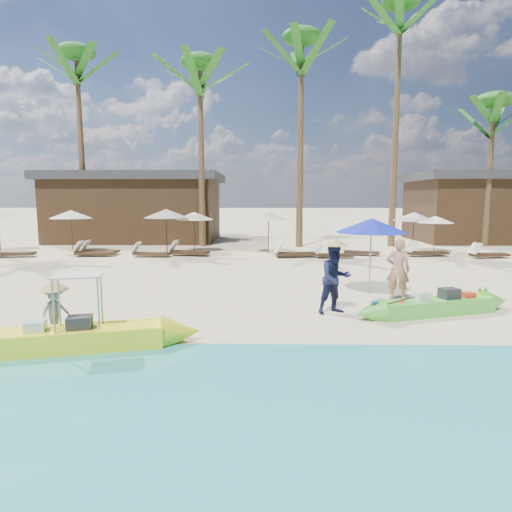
{
  "coord_description": "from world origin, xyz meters",
  "views": [
    {
      "loc": [
        0.08,
        -10.11,
        2.67
      ],
      "look_at": [
        -0.11,
        2.0,
        1.06
      ],
      "focal_mm": 30.0,
      "sensor_mm": 36.0,
      "label": 1
    }
  ],
  "objects_px": {
    "yellow_canoe": "(68,339)",
    "tourist": "(398,270)",
    "green_canoe": "(435,306)",
    "blue_umbrella": "(371,225)"
  },
  "relations": [
    {
      "from": "yellow_canoe",
      "to": "tourist",
      "type": "distance_m",
      "value": 8.07
    },
    {
      "from": "green_canoe",
      "to": "tourist",
      "type": "height_order",
      "value": "tourist"
    },
    {
      "from": "tourist",
      "to": "blue_umbrella",
      "type": "relative_size",
      "value": 0.77
    },
    {
      "from": "blue_umbrella",
      "to": "tourist",
      "type": "bearing_deg",
      "value": -54.21
    },
    {
      "from": "yellow_canoe",
      "to": "green_canoe",
      "type": "bearing_deg",
      "value": 4.71
    },
    {
      "from": "green_canoe",
      "to": "yellow_canoe",
      "type": "bearing_deg",
      "value": -179.08
    },
    {
      "from": "green_canoe",
      "to": "tourist",
      "type": "distance_m",
      "value": 1.58
    },
    {
      "from": "green_canoe",
      "to": "blue_umbrella",
      "type": "bearing_deg",
      "value": 97.47
    },
    {
      "from": "yellow_canoe",
      "to": "blue_umbrella",
      "type": "bearing_deg",
      "value": 21.8
    },
    {
      "from": "green_canoe",
      "to": "yellow_canoe",
      "type": "height_order",
      "value": "yellow_canoe"
    }
  ]
}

